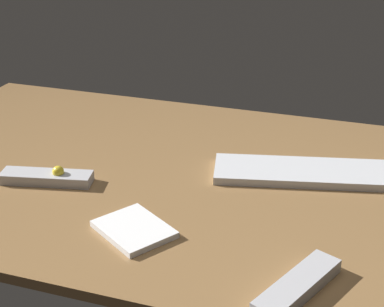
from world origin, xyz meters
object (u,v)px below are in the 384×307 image
Objects in this scene: tv_remote at (298,287)px; notepad at (134,229)px; keyboard at (321,173)px; media_remote at (47,177)px.

notepad is (-30.36, 7.89, -0.59)cm from tv_remote.
keyboard is 3.40× the size of notepad.
tv_remote is 1.38× the size of notepad.
tv_remote is at bearing -32.01° from media_remote.
tv_remote reaches higher than notepad.
media_remote is at bearing -172.04° from keyboard.
media_remote reaches higher than tv_remote.
media_remote is 27.33cm from notepad.
notepad is at bearing -144.69° from keyboard.
keyboard is 57.21cm from media_remote.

